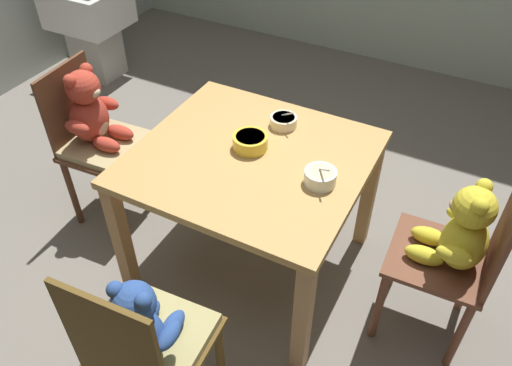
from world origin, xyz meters
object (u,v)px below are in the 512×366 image
(porridge_bowl_white_near_right, at_px, (320,177))
(teddy_chair_near_right, at_px, (459,241))
(dining_table, at_px, (251,174))
(porridge_bowl_yellow_center, at_px, (250,142))
(teddy_chair_near_front, at_px, (145,336))
(teddy_chair_near_left, at_px, (94,125))
(sink_basin, at_px, (90,19))
(porridge_bowl_cream_far_center, at_px, (284,121))

(porridge_bowl_white_near_right, bearing_deg, teddy_chair_near_right, 7.38)
(dining_table, height_order, porridge_bowl_yellow_center, porridge_bowl_yellow_center)
(teddy_chair_near_front, xyz_separation_m, teddy_chair_near_right, (0.86, 0.92, 0.02))
(teddy_chair_near_left, relative_size, teddy_chair_near_right, 1.00)
(dining_table, height_order, teddy_chair_near_front, teddy_chair_near_front)
(dining_table, xyz_separation_m, porridge_bowl_white_near_right, (0.34, -0.03, 0.14))
(teddy_chair_near_left, height_order, sink_basin, teddy_chair_near_left)
(teddy_chair_near_right, relative_size, sink_basin, 1.28)
(porridge_bowl_white_near_right, relative_size, sink_basin, 0.19)
(dining_table, xyz_separation_m, porridge_bowl_yellow_center, (-0.03, 0.05, 0.14))
(teddy_chair_near_right, relative_size, porridge_bowl_yellow_center, 5.81)
(dining_table, xyz_separation_m, teddy_chair_near_right, (0.92, 0.04, -0.02))
(teddy_chair_near_left, bearing_deg, porridge_bowl_cream_far_center, 13.36)
(teddy_chair_near_front, relative_size, porridge_bowl_yellow_center, 6.02)
(dining_table, relative_size, teddy_chair_near_right, 1.10)
(porridge_bowl_cream_far_center, relative_size, porridge_bowl_white_near_right, 0.97)
(dining_table, distance_m, porridge_bowl_yellow_center, 0.15)
(teddy_chair_near_front, bearing_deg, teddy_chair_near_left, 44.91)
(porridge_bowl_yellow_center, bearing_deg, teddy_chair_near_right, -0.25)
(teddy_chair_near_left, distance_m, sink_basin, 1.67)
(porridge_bowl_yellow_center, bearing_deg, porridge_bowl_cream_far_center, 75.70)
(teddy_chair_near_front, bearing_deg, porridge_bowl_white_near_right, -21.74)
(teddy_chair_near_left, relative_size, porridge_bowl_white_near_right, 6.84)
(dining_table, distance_m, sink_basin, 2.38)
(sink_basin, bearing_deg, porridge_bowl_cream_far_center, -24.01)
(teddy_chair_near_front, distance_m, sink_basin, 2.96)
(dining_table, xyz_separation_m, teddy_chair_near_front, (0.06, -0.87, -0.04))
(dining_table, bearing_deg, teddy_chair_near_front, -86.11)
(dining_table, relative_size, porridge_bowl_white_near_right, 7.55)
(dining_table, relative_size, teddy_chair_near_left, 1.10)
(teddy_chair_near_left, height_order, teddy_chair_near_right, teddy_chair_near_right)
(teddy_chair_near_front, distance_m, porridge_bowl_yellow_center, 0.94)
(teddy_chair_near_left, distance_m, porridge_bowl_yellow_center, 0.89)
(teddy_chair_near_left, height_order, porridge_bowl_cream_far_center, teddy_chair_near_left)
(porridge_bowl_white_near_right, bearing_deg, porridge_bowl_cream_far_center, 135.46)
(teddy_chair_near_right, distance_m, porridge_bowl_cream_far_center, 0.93)
(teddy_chair_near_front, xyz_separation_m, porridge_bowl_white_near_right, (0.28, 0.84, 0.18))
(porridge_bowl_white_near_right, bearing_deg, teddy_chair_near_front, -108.29)
(porridge_bowl_yellow_center, distance_m, sink_basin, 2.34)
(teddy_chair_near_right, distance_m, porridge_bowl_white_near_right, 0.61)
(teddy_chair_near_front, relative_size, porridge_bowl_cream_far_center, 7.35)
(teddy_chair_near_left, height_order, porridge_bowl_yellow_center, teddy_chair_near_left)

